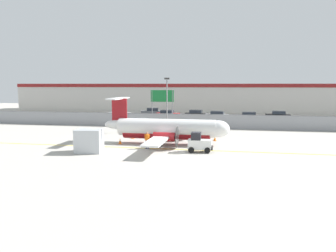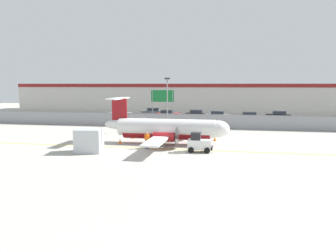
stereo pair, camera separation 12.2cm
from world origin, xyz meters
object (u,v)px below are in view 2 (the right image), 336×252
traffic_cone_near_left (215,138)px  parked_car_3 (197,114)px  parked_car_0 (120,114)px  commuter_airplane (168,129)px  parked_car_1 (153,112)px  parked_car_2 (168,114)px  baggage_tug (199,143)px  parked_car_4 (217,116)px  parked_car_6 (278,115)px  apron_light_pole (167,100)px  parked_car_5 (248,117)px  highway_sign (163,99)px  traffic_cone_far_right (120,141)px  ground_crew_worker (147,139)px  cargo_container (89,141)px  traffic_cone_near_right (133,136)px  traffic_cone_far_left (205,143)px

traffic_cone_near_left → parked_car_3: (-4.30, 22.83, 0.58)m
parked_car_0 → commuter_airplane: bearing=126.5°
traffic_cone_near_left → parked_car_1: bearing=117.2°
parked_car_0 → traffic_cone_near_left: bearing=137.9°
parked_car_2 → parked_car_3: (5.18, 1.12, 0.00)m
traffic_cone_near_left → baggage_tug: bearing=-100.6°
baggage_tug → parked_car_4: size_ratio=0.54×
commuter_airplane → parked_car_6: commuter_airplane is taller
parked_car_0 → apron_light_pole: apron_light_pole is taller
parked_car_1 → parked_car_5: same height
parked_car_5 → apron_light_pole: (-11.55, -13.54, 3.41)m
parked_car_2 → highway_sign: (0.87, -9.35, 3.24)m
baggage_tug → highway_sign: bearing=110.4°
parked_car_6 → highway_sign: 21.93m
traffic_cone_near_left → parked_car_4: parked_car_4 is taller
traffic_cone_far_right → parked_car_2: 25.56m
traffic_cone_far_right → parked_car_5: parked_car_5 is taller
ground_crew_worker → parked_car_4: same height
parked_car_2 → parked_car_4: 8.94m
parked_car_2 → commuter_airplane: bearing=-72.0°
cargo_container → parked_car_0: cargo_container is taller
traffic_cone_near_right → commuter_airplane: bearing=-27.7°
parked_car_0 → highway_sign: (10.01, -8.87, 3.24)m
traffic_cone_near_right → parked_car_2: (0.16, 21.91, 0.58)m
traffic_cone_far_right → parked_car_0: (-8.66, 25.07, 0.58)m
parked_car_3 → parked_car_6: same height
cargo_container → parked_car_1: size_ratio=0.61×
commuter_airplane → baggage_tug: 5.28m
baggage_tug → highway_sign: (-7.39, 18.82, 3.28)m
parked_car_0 → apron_light_pole: bearing=135.7°
traffic_cone_far_left → parked_car_6: parked_car_6 is taller
ground_crew_worker → parked_car_2: (-3.02, 27.47, -0.06)m
traffic_cone_near_right → parked_car_0: bearing=112.7°
commuter_airplane → apron_light_pole: apron_light_pole is taller
parked_car_3 → parked_car_6: (14.41, 0.48, 0.00)m
cargo_container → apron_light_pole: bearing=64.2°
apron_light_pole → parked_car_3: bearing=81.2°
ground_crew_worker → highway_sign: (-2.15, 18.12, 3.19)m
traffic_cone_far_left → parked_car_0: 30.31m
parked_car_5 → highway_sign: (-13.37, -7.85, 3.24)m
ground_crew_worker → cargo_container: size_ratio=0.64×
traffic_cone_near_right → parked_car_4: 23.08m
parked_car_0 → parked_car_1: bearing=-128.5°
ground_crew_worker → traffic_cone_near_left: 8.69m
traffic_cone_near_right → parked_car_6: bearing=50.0°
traffic_cone_near_left → traffic_cone_near_right: same height
parked_car_4 → ground_crew_worker: bearing=83.9°
parked_car_6 → apron_light_pole: bearing=47.8°
baggage_tug → parked_car_1: 35.02m
traffic_cone_far_left → parked_car_5: (5.59, 23.51, 0.58)m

